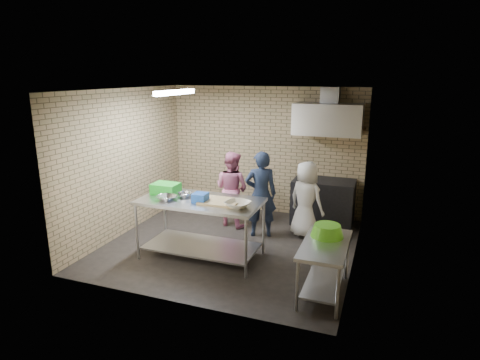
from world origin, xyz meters
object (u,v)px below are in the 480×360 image
(woman_pink, at_px, (232,189))
(bottle_green, at_px, (353,124))
(blue_tub, at_px, (200,198))
(man_navy, at_px, (261,194))
(stove, at_px, (323,202))
(bottle_red, at_px, (332,122))
(woman_white, at_px, (306,200))
(side_counter, at_px, (324,269))
(prep_table, at_px, (201,228))
(green_basin, at_px, (327,230))
(green_crate, at_px, (166,188))

(woman_pink, bearing_deg, bottle_green, -141.53)
(blue_tub, bearing_deg, man_navy, 65.75)
(man_navy, bearing_deg, bottle_green, -159.87)
(stove, distance_m, man_navy, 1.48)
(bottle_red, xyz_separation_m, woman_white, (-0.25, -1.03, -1.32))
(bottle_green, xyz_separation_m, woman_white, (-0.65, -1.03, -1.30))
(side_counter, relative_size, woman_pink, 0.80)
(prep_table, height_order, green_basin, prep_table)
(stove, bearing_deg, bottle_red, 78.23)
(bottle_red, bearing_deg, stove, -101.77)
(green_crate, distance_m, bottle_red, 3.50)
(prep_table, bearing_deg, stove, 54.09)
(side_counter, height_order, stove, stove)
(side_counter, xyz_separation_m, man_navy, (-1.44, 1.71, 0.43))
(green_crate, bearing_deg, green_basin, -7.50)
(stove, xyz_separation_m, woman_pink, (-1.70, -0.70, 0.30))
(blue_tub, bearing_deg, green_crate, 163.65)
(woman_pink, bearing_deg, green_crate, 80.84)
(woman_pink, bearing_deg, blue_tub, 108.73)
(green_crate, height_order, woman_pink, woman_pink)
(side_counter, bearing_deg, green_crate, 167.57)
(blue_tub, relative_size, woman_white, 0.15)
(woman_white, bearing_deg, stove, -79.37)
(side_counter, relative_size, green_crate, 2.74)
(blue_tub, xyz_separation_m, man_navy, (0.59, 1.31, -0.25))
(green_crate, relative_size, woman_pink, 0.29)
(side_counter, distance_m, man_navy, 2.28)
(green_basin, bearing_deg, man_navy, 134.33)
(side_counter, xyz_separation_m, green_basin, (-0.02, 0.25, 0.46))
(green_crate, xyz_separation_m, man_navy, (1.34, 1.09, -0.27))
(man_navy, distance_m, woman_pink, 0.79)
(green_basin, bearing_deg, bottle_red, 97.90)
(bottle_green, distance_m, woman_white, 1.78)
(green_crate, bearing_deg, woman_white, 32.21)
(blue_tub, relative_size, man_navy, 0.14)
(stove, bearing_deg, prep_table, -125.91)
(stove, relative_size, woman_white, 0.84)
(bottle_red, height_order, woman_white, bottle_red)
(blue_tub, relative_size, woman_pink, 0.15)
(stove, relative_size, blue_tub, 5.48)
(side_counter, relative_size, stove, 1.00)
(prep_table, xyz_separation_m, green_crate, (-0.70, 0.12, 0.58))
(prep_table, height_order, bottle_red, bottle_red)
(man_navy, bearing_deg, stove, -155.10)
(bottle_green, relative_size, man_navy, 0.09)
(bottle_red, xyz_separation_m, man_navy, (-1.04, -1.28, -1.23))
(prep_table, distance_m, green_crate, 0.92)
(bottle_green, distance_m, woman_pink, 2.67)
(prep_table, xyz_separation_m, stove, (1.63, 2.26, -0.04))
(green_basin, height_order, woman_pink, woman_pink)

